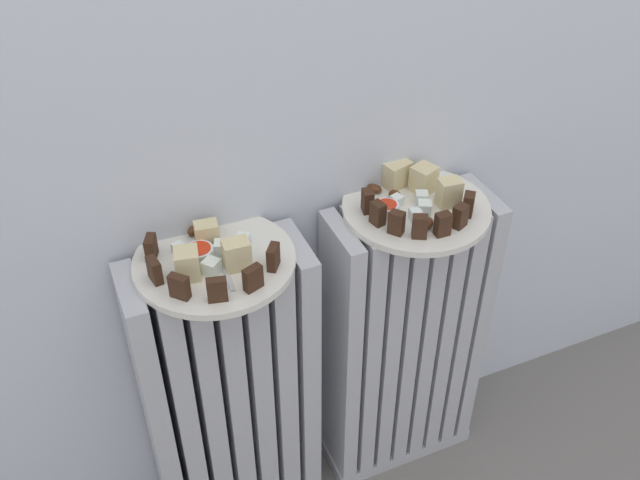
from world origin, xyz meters
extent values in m
cube|color=#B2B2B7|center=(-0.32, 0.28, 0.35)|extent=(0.04, 0.14, 0.63)
cube|color=#B2B2B7|center=(-0.28, 0.28, 0.35)|extent=(0.04, 0.14, 0.63)
cube|color=#B2B2B7|center=(-0.23, 0.28, 0.35)|extent=(0.04, 0.14, 0.63)
cube|color=#B2B2B7|center=(-0.18, 0.28, 0.35)|extent=(0.04, 0.14, 0.63)
cube|color=#B2B2B7|center=(-0.14, 0.28, 0.35)|extent=(0.04, 0.14, 0.63)
cube|color=#B2B2B7|center=(-0.09, 0.28, 0.35)|extent=(0.04, 0.14, 0.63)
cube|color=#B2B2B7|center=(-0.04, 0.28, 0.35)|extent=(0.04, 0.14, 0.63)
cube|color=#B2B2B7|center=(0.18, 0.28, 0.01)|extent=(0.33, 0.14, 0.03)
cube|color=#B2B2B7|center=(0.04, 0.28, 0.35)|extent=(0.03, 0.14, 0.63)
cube|color=#B2B2B7|center=(0.08, 0.28, 0.35)|extent=(0.03, 0.14, 0.63)
cube|color=#B2B2B7|center=(0.12, 0.28, 0.35)|extent=(0.03, 0.14, 0.63)
cube|color=#B2B2B7|center=(0.16, 0.28, 0.35)|extent=(0.03, 0.14, 0.63)
cube|color=#B2B2B7|center=(0.20, 0.28, 0.35)|extent=(0.03, 0.14, 0.63)
cube|color=#B2B2B7|center=(0.25, 0.28, 0.35)|extent=(0.03, 0.14, 0.63)
cube|color=#B2B2B7|center=(0.29, 0.28, 0.35)|extent=(0.03, 0.14, 0.63)
cube|color=#B2B2B7|center=(0.33, 0.28, 0.35)|extent=(0.03, 0.14, 0.63)
cylinder|color=silver|center=(-0.18, 0.28, 0.67)|extent=(0.26, 0.26, 0.01)
cylinder|color=silver|center=(0.18, 0.28, 0.67)|extent=(0.26, 0.26, 0.01)
cube|color=#382114|center=(-0.27, 0.32, 0.69)|extent=(0.03, 0.03, 0.04)
cube|color=#382114|center=(-0.28, 0.26, 0.69)|extent=(0.02, 0.03, 0.04)
cube|color=#382114|center=(-0.26, 0.21, 0.69)|extent=(0.03, 0.03, 0.04)
cube|color=#382114|center=(-0.21, 0.18, 0.69)|extent=(0.03, 0.02, 0.04)
cube|color=#382114|center=(-0.15, 0.19, 0.69)|extent=(0.03, 0.02, 0.04)
cube|color=#382114|center=(-0.10, 0.22, 0.69)|extent=(0.03, 0.03, 0.04)
cube|color=beige|center=(-0.18, 0.32, 0.69)|extent=(0.04, 0.03, 0.04)
cube|color=beige|center=(-0.23, 0.25, 0.70)|extent=(0.04, 0.04, 0.05)
cube|color=beige|center=(-0.16, 0.25, 0.70)|extent=(0.04, 0.03, 0.05)
cube|color=white|center=(-0.17, 0.29, 0.68)|extent=(0.03, 0.03, 0.02)
cube|color=white|center=(-0.23, 0.31, 0.68)|extent=(0.02, 0.02, 0.02)
cube|color=white|center=(-0.20, 0.25, 0.68)|extent=(0.03, 0.03, 0.02)
cube|color=white|center=(-0.13, 0.29, 0.68)|extent=(0.03, 0.03, 0.02)
ellipsoid|color=#4C2814|center=(-0.17, 0.35, 0.68)|extent=(0.03, 0.03, 0.02)
ellipsoid|color=#4C2814|center=(-0.20, 0.35, 0.68)|extent=(0.03, 0.03, 0.02)
cylinder|color=white|center=(-0.21, 0.29, 0.68)|extent=(0.05, 0.05, 0.02)
cylinder|color=red|center=(-0.21, 0.29, 0.69)|extent=(0.04, 0.04, 0.01)
cube|color=#382114|center=(0.10, 0.30, 0.69)|extent=(0.02, 0.03, 0.04)
cube|color=#382114|center=(0.10, 0.26, 0.69)|extent=(0.02, 0.03, 0.04)
cube|color=#382114|center=(0.11, 0.23, 0.69)|extent=(0.03, 0.03, 0.04)
cube|color=#382114|center=(0.14, 0.20, 0.69)|extent=(0.03, 0.03, 0.04)
cube|color=#382114|center=(0.18, 0.19, 0.69)|extent=(0.03, 0.02, 0.04)
cube|color=#382114|center=(0.22, 0.20, 0.69)|extent=(0.03, 0.03, 0.04)
cube|color=#382114|center=(0.25, 0.22, 0.69)|extent=(0.03, 0.03, 0.04)
cube|color=beige|center=(0.18, 0.35, 0.70)|extent=(0.05, 0.04, 0.05)
cube|color=beige|center=(0.24, 0.26, 0.70)|extent=(0.04, 0.03, 0.05)
cube|color=beige|center=(0.22, 0.32, 0.70)|extent=(0.05, 0.05, 0.05)
cube|color=white|center=(0.15, 0.30, 0.68)|extent=(0.02, 0.02, 0.02)
cube|color=white|center=(0.20, 0.28, 0.68)|extent=(0.03, 0.03, 0.02)
cube|color=white|center=(0.19, 0.25, 0.68)|extent=(0.03, 0.03, 0.02)
cube|color=white|center=(0.16, 0.25, 0.68)|extent=(0.02, 0.02, 0.02)
ellipsoid|color=#4C2814|center=(0.17, 0.22, 0.68)|extent=(0.03, 0.03, 0.02)
ellipsoid|color=#4C2814|center=(0.21, 0.22, 0.68)|extent=(0.03, 0.03, 0.01)
ellipsoid|color=#4C2814|center=(0.14, 0.35, 0.68)|extent=(0.03, 0.03, 0.02)
ellipsoid|color=#4C2814|center=(0.16, 0.32, 0.68)|extent=(0.03, 0.03, 0.02)
cylinder|color=white|center=(0.12, 0.28, 0.68)|extent=(0.04, 0.04, 0.02)
cylinder|color=red|center=(0.12, 0.28, 0.69)|extent=(0.03, 0.03, 0.01)
cube|color=#B7B7BC|center=(-0.18, 0.22, 0.67)|extent=(0.01, 0.07, 0.00)
cube|color=#B7B7BC|center=(-0.17, 0.28, 0.67)|extent=(0.02, 0.02, 0.00)
camera|label=1|loc=(-0.38, -0.60, 1.41)|focal=40.39mm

